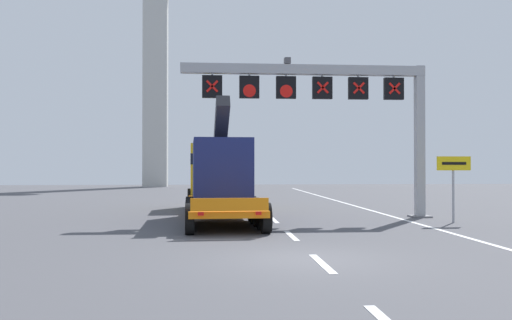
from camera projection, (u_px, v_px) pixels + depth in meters
ground at (302, 259)px, 13.80m from camera, size 112.00×112.00×0.00m
lane_markings at (268, 215)px, 26.28m from camera, size 0.20×39.57×0.01m
edge_line_right at (386, 215)px, 26.25m from camera, size 0.20×63.00×0.01m
overhead_lane_gantry at (333, 94)px, 24.83m from camera, size 11.65×0.90×7.42m
heavy_haul_truck_orange at (217, 175)px, 26.21m from camera, size 3.60×14.16×5.30m
exit_sign_yellow at (454, 172)px, 22.63m from camera, size 1.47×0.15×2.82m
bridge_pylon_distant at (156, 21)px, 62.86m from camera, size 9.00×2.00×38.21m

